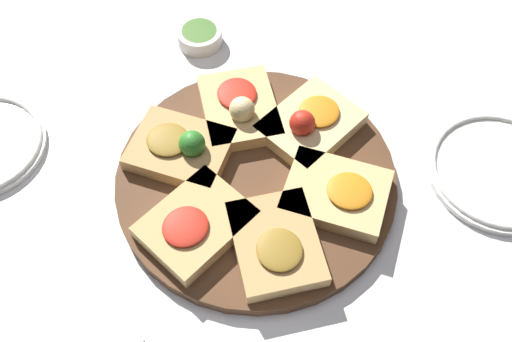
{
  "coord_description": "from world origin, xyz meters",
  "views": [
    {
      "loc": [
        0.18,
        -0.44,
        0.75
      ],
      "look_at": [
        0.0,
        0.0,
        0.03
      ],
      "focal_mm": 42.0,
      "sensor_mm": 36.0,
      "label": 1
    }
  ],
  "objects": [
    {
      "name": "focaccia_slice_3",
      "position": [
        0.12,
        0.01,
        0.03
      ],
      "size": [
        0.15,
        0.12,
        0.03
      ],
      "color": "#DBB775",
      "rests_on": "serving_board"
    },
    {
      "name": "dipping_bowl",
      "position": [
        -0.2,
        0.23,
        0.02
      ],
      "size": [
        0.08,
        0.08,
        0.03
      ],
      "color": "silver",
      "rests_on": "ground_plane"
    },
    {
      "name": "ground_plane",
      "position": [
        0.0,
        0.0,
        0.0
      ],
      "size": [
        3.0,
        3.0,
        0.0
      ],
      "primitive_type": "plane",
      "color": "white"
    },
    {
      "name": "focaccia_slice_4",
      "position": [
        0.04,
        0.11,
        0.04
      ],
      "size": [
        0.15,
        0.17,
        0.05
      ],
      "color": "#E5C689",
      "rests_on": "serving_board"
    },
    {
      "name": "focaccia_slice_5",
      "position": [
        -0.07,
        0.1,
        0.04
      ],
      "size": [
        0.17,
        0.18,
        0.05
      ],
      "color": "#DBB775",
      "rests_on": "serving_board"
    },
    {
      "name": "serving_board",
      "position": [
        0.0,
        0.0,
        0.01
      ],
      "size": [
        0.41,
        0.41,
        0.02
      ],
      "primitive_type": "cylinder",
      "color": "#51331E",
      "rests_on": "ground_plane"
    },
    {
      "name": "focaccia_slice_2",
      "position": [
        0.07,
        -0.1,
        0.03
      ],
      "size": [
        0.17,
        0.18,
        0.03
      ],
      "color": "tan",
      "rests_on": "serving_board"
    },
    {
      "name": "plate_right",
      "position": [
        0.33,
        0.15,
        0.01
      ],
      "size": [
        0.21,
        0.21,
        0.02
      ],
      "color": "white",
      "rests_on": "ground_plane"
    },
    {
      "name": "focaccia_slice_1",
      "position": [
        -0.04,
        -0.11,
        0.03
      ],
      "size": [
        0.15,
        0.17,
        0.03
      ],
      "color": "tan",
      "rests_on": "serving_board"
    },
    {
      "name": "focaccia_slice_0",
      "position": [
        -0.12,
        -0.01,
        0.04
      ],
      "size": [
        0.15,
        0.12,
        0.05
      ],
      "color": "tan",
      "rests_on": "serving_board"
    }
  ]
}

